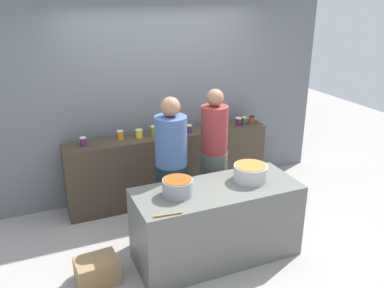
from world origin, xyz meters
name	(u,v)px	position (x,y,z in m)	size (l,w,h in m)	color
ground	(204,240)	(0.00, 0.00, 0.00)	(12.00, 12.00, 0.00)	#9B9591
storefront_wall	(159,85)	(0.00, 1.45, 1.50)	(4.80, 0.12, 3.00)	slate
display_shelf	(170,167)	(0.00, 1.10, 0.46)	(2.70, 0.36, 0.93)	#3D3226
prep_table	(217,222)	(0.00, -0.30, 0.40)	(1.70, 0.70, 0.80)	#5C5E57
preserve_jar_0	(83,142)	(-1.09, 1.11, 0.98)	(0.08, 0.08, 0.11)	#59204F
preserve_jar_1	(120,135)	(-0.62, 1.16, 0.98)	(0.08, 0.08, 0.11)	orange
preserve_jar_2	(139,133)	(-0.39, 1.13, 0.98)	(0.09, 0.09, 0.11)	gold
preserve_jar_3	(154,131)	(-0.20, 1.10, 0.99)	(0.09, 0.09, 0.14)	olive
preserve_jar_4	(167,130)	(-0.02, 1.13, 0.98)	(0.08, 0.08, 0.10)	#325D20
preserve_jar_5	(175,130)	(0.08, 1.08, 0.98)	(0.09, 0.09, 0.10)	#A92224
preserve_jar_6	(189,129)	(0.26, 1.05, 0.98)	(0.08, 0.08, 0.10)	#462056
preserve_jar_7	(216,126)	(0.64, 1.03, 0.98)	(0.08, 0.08, 0.10)	#2B5D21
preserve_jar_8	(220,122)	(0.75, 1.13, 0.99)	(0.08, 0.08, 0.12)	olive
preserve_jar_9	(238,121)	(1.00, 1.07, 0.98)	(0.08, 0.08, 0.11)	#511749
preserve_jar_10	(244,121)	(1.10, 1.07, 0.98)	(0.07, 0.07, 0.11)	#34502C
preserve_jar_11	(252,120)	(1.22, 1.07, 0.98)	(0.07, 0.07, 0.11)	#903A1B
cooking_pot_left	(178,187)	(-0.42, -0.28, 0.89)	(0.30, 0.30, 0.17)	gray
cooking_pot_center	(251,173)	(0.40, -0.27, 0.89)	(0.36, 0.36, 0.17)	#B7B7BC
wooden_spoon	(168,215)	(-0.64, -0.61, 0.81)	(0.02, 0.02, 0.26)	#9E703D
cook_with_tongs	(172,176)	(-0.29, 0.25, 0.74)	(0.36, 0.36, 1.64)	black
cook_in_cap	(214,164)	(0.29, 0.37, 0.75)	(0.32, 0.32, 1.65)	#48534A
bread_crate	(97,271)	(-1.25, -0.23, 0.13)	(0.40, 0.29, 0.26)	olive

